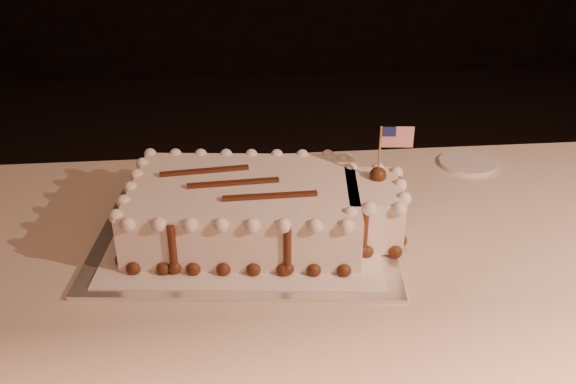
{
  "coord_description": "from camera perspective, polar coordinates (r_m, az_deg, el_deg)",
  "views": [
    {
      "loc": [
        -0.41,
        -0.4,
        1.39
      ],
      "look_at": [
        -0.31,
        0.63,
        0.84
      ],
      "focal_mm": 40.0,
      "sensor_mm": 36.0,
      "label": 1
    }
  ],
  "objects": [
    {
      "name": "sheet_cake",
      "position": [
        1.19,
        -2.44,
        -1.45
      ],
      "size": [
        0.54,
        0.34,
        0.21
      ],
      "color": "white",
      "rests_on": "doily"
    },
    {
      "name": "cake_board",
      "position": [
        1.22,
        -3.76,
        -3.71
      ],
      "size": [
        0.59,
        0.47,
        0.01
      ],
      "primitive_type": "cube",
      "rotation": [
        0.0,
        0.0,
        -0.11
      ],
      "color": "white",
      "rests_on": "banquet_table"
    },
    {
      "name": "side_plate",
      "position": [
        1.54,
        15.67,
        2.49
      ],
      "size": [
        0.13,
        0.13,
        0.01
      ],
      "primitive_type": "cylinder",
      "color": "silver",
      "rests_on": "banquet_table"
    },
    {
      "name": "doily",
      "position": [
        1.21,
        -3.77,
        -3.51
      ],
      "size": [
        0.53,
        0.43,
        0.0
      ],
      "primitive_type": "cube",
      "rotation": [
        0.0,
        0.0,
        -0.11
      ],
      "color": "white",
      "rests_on": "cake_board"
    },
    {
      "name": "banquet_table",
      "position": [
        1.49,
        12.67,
        -16.1
      ],
      "size": [
        2.4,
        0.8,
        0.75
      ],
      "primitive_type": "cube",
      "color": "beige",
      "rests_on": "ground"
    }
  ]
}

